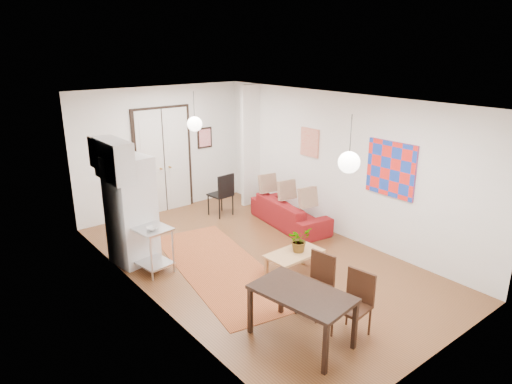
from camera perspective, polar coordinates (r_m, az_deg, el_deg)
floor at (r=8.45m, az=0.10°, el=-8.55°), size 7.00×7.00×0.00m
ceiling at (r=7.61m, az=0.11°, el=11.39°), size 4.20×7.00×0.02m
wall_back at (r=10.77m, az=-11.66°, el=5.15°), size 4.20×0.02×2.90m
wall_front at (r=5.79m, az=22.50°, el=-7.16°), size 4.20×0.02×2.90m
wall_left at (r=6.86m, az=-13.73°, el=-2.35°), size 0.02×7.00×2.90m
wall_right at (r=9.32m, az=10.25°, el=3.25°), size 0.02×7.00×2.90m
double_doors at (r=10.79m, az=-11.47°, el=3.82°), size 1.44×0.06×2.50m
stub_partition at (r=10.96m, az=-0.69°, el=5.74°), size 0.50×0.10×2.90m
wall_cabinet at (r=8.13m, az=-17.37°, el=3.83°), size 0.35×1.00×0.70m
painting_popart at (r=8.51m, az=16.52°, el=2.77°), size 0.05×1.00×1.00m
painting_abstract at (r=9.75m, az=6.74°, el=6.18°), size 0.05×0.50×0.60m
poster_back at (r=11.27m, az=-6.42°, el=6.75°), size 0.40×0.03×0.50m
print_left at (r=8.53m, az=-19.59°, el=4.59°), size 0.03×0.44×0.54m
pendant_back at (r=9.33m, az=-7.68°, el=8.43°), size 0.30×0.30×0.80m
pendant_front at (r=6.31m, az=11.55°, el=3.66°), size 0.30×0.30×0.80m
kilim_rug at (r=8.22m, az=-4.42°, el=-9.38°), size 2.00×3.86×0.01m
sofa at (r=9.95m, az=4.24°, el=-2.54°), size 2.12×1.07×0.59m
coffee_table at (r=7.79m, az=4.81°, el=-7.94°), size 0.99×0.57×0.43m
potted_plant at (r=7.74m, az=5.40°, el=-5.94°), size 0.34×0.39×0.42m
kitchen_counter at (r=8.24m, az=-13.64°, el=-5.92°), size 0.67×1.12×0.81m
bowl at (r=7.86m, az=-12.87°, el=-4.46°), size 0.22×0.22×0.05m
soap_bottle at (r=8.29m, az=-14.89°, el=-2.97°), size 0.09×0.09×0.17m
fridge at (r=8.36m, az=-15.34°, el=-2.26°), size 0.78×0.78×1.95m
dining_table at (r=6.09m, az=5.74°, el=-12.97°), size 0.94×1.42×0.73m
dining_chair_near at (r=6.80m, az=6.79°, el=-10.74°), size 0.49×0.64×0.90m
dining_chair_far at (r=6.40m, az=11.34°, el=-12.98°), size 0.49×0.64×0.90m
black_side_chair at (r=10.52m, az=-4.79°, el=0.30°), size 0.50×0.50×1.00m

